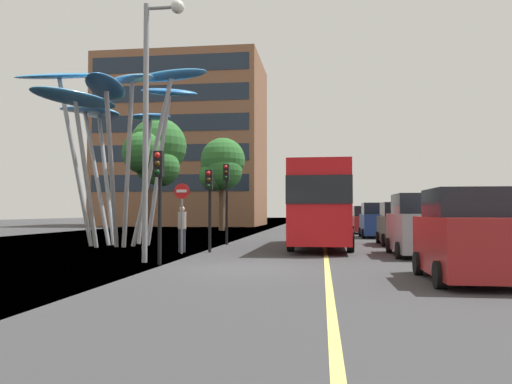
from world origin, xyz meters
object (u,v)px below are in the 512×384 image
Objects in this scene: traffic_light_island_mid at (226,187)px; leaf_sculpture at (112,108)px; car_parked_mid at (418,227)px; car_parked_far at (399,225)px; traffic_light_kerb_near at (159,182)px; car_parked_near at (469,238)px; red_bus at (321,201)px; pedestrian at (182,229)px; car_side_street at (376,221)px; traffic_light_kerb_far at (209,193)px; car_far_side at (365,221)px; street_lamp at (153,98)px; no_entry_sign at (182,207)px.

leaf_sculpture is at bearing -163.24° from traffic_light_island_mid.
car_parked_mid is 1.10× the size of car_parked_far.
traffic_light_kerb_near reaches higher than car_parked_near.
car_parked_near is at bearing -38.54° from leaf_sculpture.
red_bus is 2.84× the size of traffic_light_kerb_near.
red_bus is 6.76m from pedestrian.
car_side_street is (-0.02, 20.24, -0.01)m from car_parked_near.
traffic_light_kerb_far is at bearing 176.44° from car_parked_mid.
car_far_side is at bearing 67.54° from traffic_light_kerb_far.
car_side_street is 19.50m from street_lamp.
leaf_sculpture is at bearing -144.46° from car_side_street.
traffic_light_kerb_far is (-4.48, -3.62, 0.29)m from red_bus.
leaf_sculpture is 7.62m from traffic_light_kerb_far.
car_parked_mid is (8.03, -0.50, -1.33)m from traffic_light_kerb_far.
street_lamp is at bearing -87.59° from pedestrian.
no_entry_sign is at bearing 95.89° from traffic_light_kerb_near.
red_bus is 1.16× the size of street_lamp.
car_side_street reaches higher than car_far_side.
car_far_side is (7.65, 18.51, -1.46)m from traffic_light_kerb_far.
car_parked_far is 12.84m from car_far_side.
car_parked_far is at bearing 30.99° from pedestrian.
street_lamp is at bearing -110.85° from car_far_side.
car_parked_mid is 6.19m from car_parked_far.
traffic_light_island_mid reaches higher than pedestrian.
car_parked_mid is at bearing -15.16° from leaf_sculpture.
car_parked_far is 1.00× the size of car_far_side.
car_parked_mid is 2.29× the size of pedestrian.
traffic_light_island_mid is 1.00× the size of car_side_street.
car_side_street is 0.46× the size of street_lamp.
traffic_light_island_mid is 5.19m from pedestrian.
car_far_side is (-0.27, 26.02, -0.08)m from car_parked_near.
red_bus is 2.60× the size of car_far_side.
traffic_light_kerb_far is 1.34m from no_entry_sign.
leaf_sculpture is 5.14× the size of pedestrian.
red_bus is 1.04× the size of leaf_sculpture.
red_bus is 6.96m from no_entry_sign.
leaf_sculpture is 15.10m from car_parked_far.
car_parked_near is (7.92, -7.52, -1.38)m from traffic_light_kerb_far.
car_parked_mid is (8.53, 4.35, -1.47)m from traffic_light_kerb_near.
car_side_street is (8.10, 7.97, -1.84)m from traffic_light_island_mid.
red_bus reaches higher than pedestrian.
leaf_sculpture is 10.29m from traffic_light_kerb_near.
car_parked_far is 2.07× the size of pedestrian.
red_bus is 4.87m from traffic_light_island_mid.
pedestrian is at bearing -101.16° from traffic_light_island_mid.
traffic_light_island_mid is at bearing 166.32° from red_bus.
car_parked_near is (3.44, -11.14, -1.08)m from red_bus.
no_entry_sign is at bearing -144.98° from car_parked_far.
traffic_light_kerb_near reaches higher than no_entry_sign.
leaf_sculpture reaches higher than traffic_light_kerb_far.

